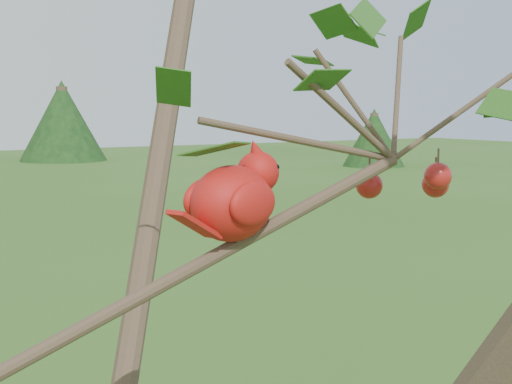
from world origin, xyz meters
The scene contains 2 objects.
crabapple_tree centered at (0.03, -0.02, 2.12)m, with size 2.35×2.05×2.95m.
cardinal centered at (0.31, 0.07, 2.16)m, with size 0.20×0.13×0.14m.
Camera 1 is at (-0.19, -0.78, 2.27)m, focal length 55.00 mm.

